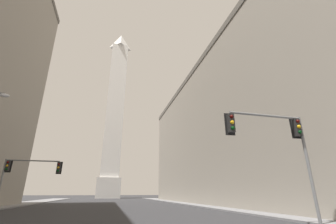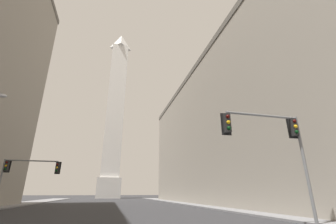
{
  "view_description": "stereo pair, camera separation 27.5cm",
  "coord_description": "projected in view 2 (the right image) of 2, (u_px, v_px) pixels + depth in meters",
  "views": [
    {
      "loc": [
        -0.32,
        -1.59,
        1.74
      ],
      "look_at": [
        15.43,
        59.91,
        24.65
      ],
      "focal_mm": 24.0,
      "sensor_mm": 36.0,
      "label": 1
    },
    {
      "loc": [
        -0.05,
        -1.66,
        1.74
      ],
      "look_at": [
        15.43,
        59.91,
        24.65
      ],
      "focal_mm": 24.0,
      "sensor_mm": 36.0,
      "label": 2
    }
  ],
  "objects": [
    {
      "name": "building_right",
      "position": [
        248.0,
        135.0,
        41.42
      ],
      "size": [
        21.89,
        57.38,
        23.67
      ],
      "color": "gray",
      "rests_on": "ground_plane"
    },
    {
      "name": "traffic_light_near_right",
      "position": [
        276.0,
        138.0,
        13.3
      ],
      "size": [
        5.3,
        0.52,
        6.26
      ],
      "color": "slate",
      "rests_on": "ground_plane"
    },
    {
      "name": "obelisk",
      "position": [
        115.0,
        110.0,
        86.76
      ],
      "size": [
        7.95,
        7.95,
        66.88
      ],
      "color": "silver",
      "rests_on": "ground_plane"
    },
    {
      "name": "sidewalk_right",
      "position": [
        209.0,
        206.0,
        31.11
      ],
      "size": [
        5.0,
        98.68,
        0.15
      ],
      "primitive_type": "cube",
      "color": "slate",
      "rests_on": "ground_plane"
    },
    {
      "name": "traffic_light_mid_left",
      "position": [
        23.0,
        171.0,
        23.67
      ],
      "size": [
        5.71,
        0.53,
        5.1
      ],
      "color": "slate",
      "rests_on": "ground_plane"
    }
  ]
}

